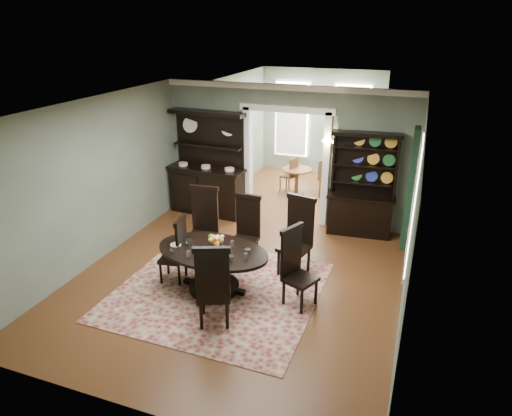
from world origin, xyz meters
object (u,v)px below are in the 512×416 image
(sideboard, at_px, (208,178))
(parlor_table, at_px, (297,178))
(dining_table, at_px, (213,262))
(welsh_dresser, at_px, (361,198))

(sideboard, distance_m, parlor_table, 2.47)
(dining_table, relative_size, parlor_table, 2.64)
(dining_table, distance_m, sideboard, 3.44)
(parlor_table, bearing_deg, welsh_dresser, -43.55)
(sideboard, xyz_separation_m, parlor_table, (1.64, 1.81, -0.37))
(dining_table, relative_size, sideboard, 0.84)
(dining_table, bearing_deg, welsh_dresser, 61.63)
(parlor_table, bearing_deg, dining_table, -91.22)
(sideboard, relative_size, welsh_dresser, 1.09)
(dining_table, height_order, welsh_dresser, welsh_dresser)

